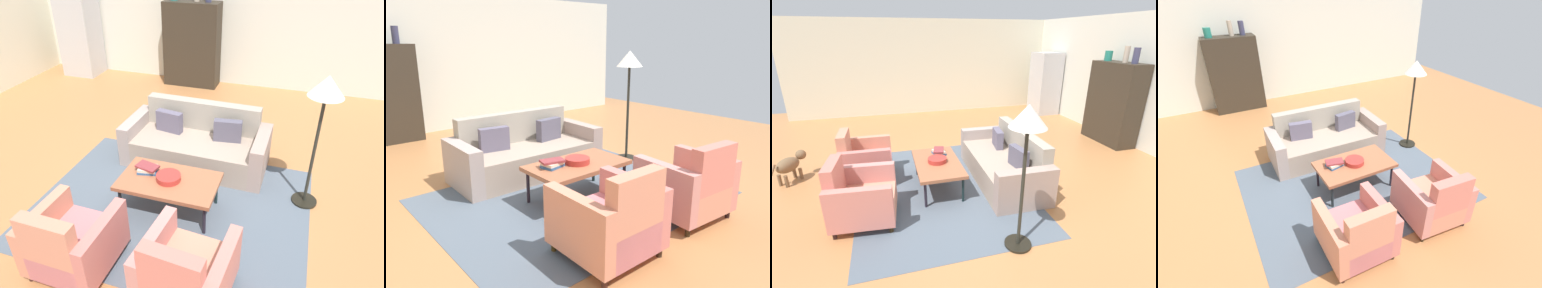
% 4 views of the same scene
% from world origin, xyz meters
% --- Properties ---
extents(ground_plane, '(11.88, 11.88, 0.00)m').
position_xyz_m(ground_plane, '(0.00, 0.00, 0.00)').
color(ground_plane, '#B57644').
extents(wall_back, '(9.90, 0.12, 2.80)m').
position_xyz_m(wall_back, '(0.00, 4.04, 1.40)').
color(wall_back, silver).
rests_on(wall_back, ground).
extents(area_rug, '(3.40, 2.60, 0.01)m').
position_xyz_m(area_rug, '(-0.02, -0.50, 0.00)').
color(area_rug, '#535E6B').
rests_on(area_rug, ground).
extents(couch, '(2.12, 0.95, 0.86)m').
position_xyz_m(couch, '(-0.01, 0.63, 0.29)').
color(couch, '#A18C7B').
rests_on(couch, ground).
extents(coffee_table, '(1.20, 0.70, 0.45)m').
position_xyz_m(coffee_table, '(-0.02, -0.55, 0.41)').
color(coffee_table, black).
rests_on(coffee_table, ground).
extents(armchair_left, '(0.81, 0.81, 0.88)m').
position_xyz_m(armchair_left, '(-0.62, -1.72, 0.34)').
color(armchair_left, '#3A2B0F').
rests_on(armchair_left, ground).
extents(armchair_right, '(0.86, 0.86, 0.88)m').
position_xyz_m(armchair_right, '(0.58, -1.72, 0.34)').
color(armchair_right, black).
rests_on(armchair_right, ground).
extents(fruit_bowl, '(0.30, 0.30, 0.07)m').
position_xyz_m(fruit_bowl, '(-0.02, -0.55, 0.49)').
color(fruit_bowl, '#AF3029').
rests_on(fruit_bowl, coffee_table).
extents(book_stack, '(0.30, 0.23, 0.09)m').
position_xyz_m(book_stack, '(-0.33, -0.47, 0.50)').
color(book_stack, '#2D568A').
rests_on(book_stack, coffee_table).
extents(cabinet, '(1.20, 0.51, 1.80)m').
position_xyz_m(cabinet, '(-1.07, 3.69, 0.90)').
color(cabinet, '#30281E').
rests_on(cabinet, ground).
extents(refrigerator, '(0.80, 0.73, 1.85)m').
position_xyz_m(refrigerator, '(-3.84, 3.59, 0.93)').
color(refrigerator, '#B7BABF').
rests_on(refrigerator, ground).
extents(floor_lamp, '(0.40, 0.40, 1.72)m').
position_xyz_m(floor_lamp, '(1.60, 0.11, 1.44)').
color(floor_lamp, black).
rests_on(floor_lamp, ground).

